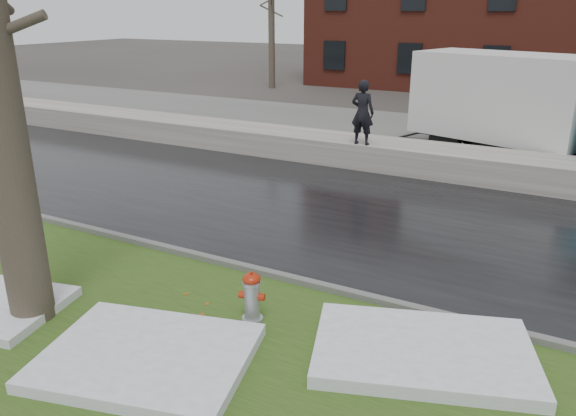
% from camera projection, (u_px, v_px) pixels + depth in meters
% --- Properties ---
extents(ground, '(120.00, 120.00, 0.00)m').
position_uv_depth(ground, '(237.00, 303.00, 8.75)').
color(ground, '#47423D').
rests_on(ground, ground).
extents(verge, '(60.00, 4.50, 0.04)m').
position_uv_depth(verge, '(187.00, 342.00, 7.71)').
color(verge, '#2D4517').
rests_on(verge, ground).
extents(road, '(60.00, 7.00, 0.03)m').
position_uv_depth(road, '(348.00, 215.00, 12.48)').
color(road, black).
rests_on(road, ground).
extents(parking_lot, '(60.00, 9.00, 0.03)m').
position_uv_depth(parking_lot, '(442.00, 140.00, 19.52)').
color(parking_lot, slate).
rests_on(parking_lot, ground).
extents(curb, '(60.00, 0.15, 0.14)m').
position_uv_depth(curb, '(269.00, 274.00, 9.56)').
color(curb, slate).
rests_on(curb, ground).
extents(snowbank, '(60.00, 1.60, 0.75)m').
position_uv_depth(snowbank, '(406.00, 157.00, 15.84)').
color(snowbank, '#BAB4AA').
rests_on(snowbank, ground).
extents(bg_tree_left, '(1.40, 1.62, 6.50)m').
position_uv_depth(bg_tree_left, '(272.00, 27.00, 31.23)').
color(bg_tree_left, brown).
rests_on(bg_tree_left, ground).
extents(bg_tree_center, '(1.40, 1.62, 6.50)m').
position_uv_depth(bg_tree_center, '(398.00, 27.00, 31.86)').
color(bg_tree_center, brown).
rests_on(bg_tree_center, ground).
extents(fire_hydrant, '(0.39, 0.36, 0.79)m').
position_uv_depth(fire_hydrant, '(252.00, 295.00, 8.05)').
color(fire_hydrant, '#999BA0').
rests_on(fire_hydrant, verge).
extents(box_truck, '(9.41, 4.37, 3.13)m').
position_uv_depth(box_truck, '(534.00, 108.00, 15.95)').
color(box_truck, black).
rests_on(box_truck, ground).
extents(worker, '(0.65, 0.44, 1.78)m').
position_uv_depth(worker, '(363.00, 112.00, 15.42)').
color(worker, black).
rests_on(worker, snowbank).
extents(snow_patch_near, '(3.01, 2.58, 0.16)m').
position_uv_depth(snow_patch_near, '(147.00, 356.00, 7.21)').
color(snow_patch_near, white).
rests_on(snow_patch_near, verge).
extents(snow_patch_side, '(3.23, 2.60, 0.18)m').
position_uv_depth(snow_patch_side, '(423.00, 351.00, 7.30)').
color(snow_patch_side, white).
rests_on(snow_patch_side, verge).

